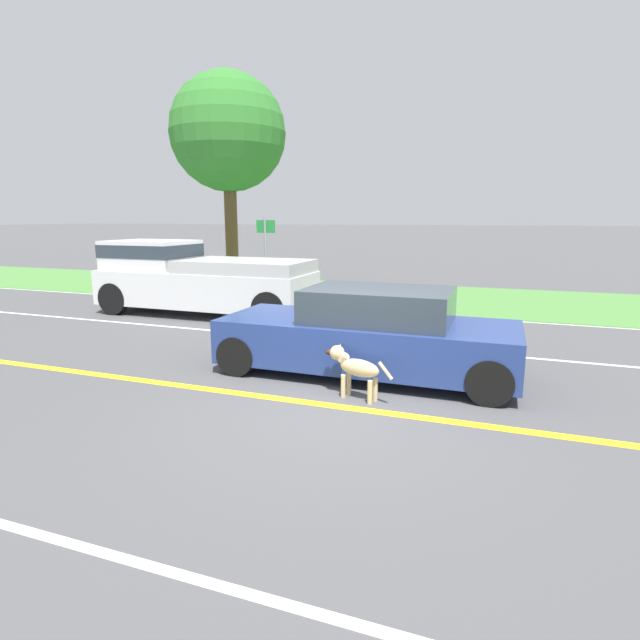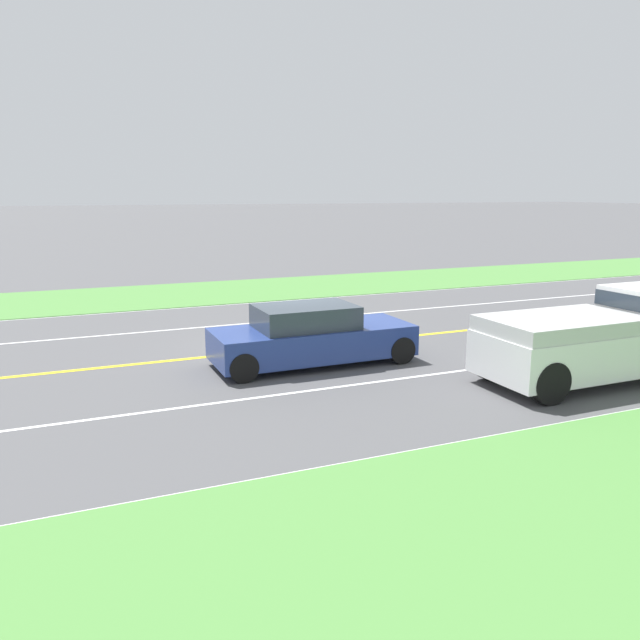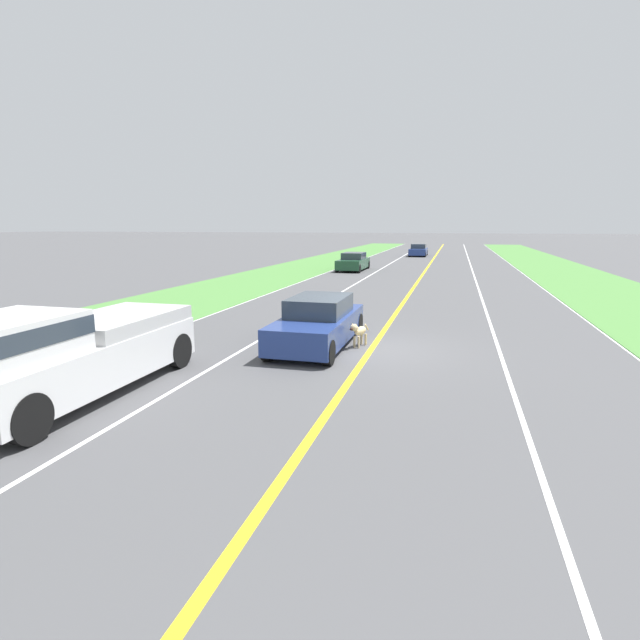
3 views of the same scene
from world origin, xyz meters
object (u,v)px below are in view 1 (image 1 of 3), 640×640
object	(u,v)px
ego_car	(369,334)
dog	(354,367)
roadside_tree_right_near	(228,134)
street_sign	(266,248)
pickup_truck	(197,277)

from	to	relation	value
ego_car	dog	distance (m)	1.20
roadside_tree_right_near	ego_car	bearing A→B (deg)	-138.10
street_sign	pickup_truck	bearing A→B (deg)	171.19
ego_car	dog	bearing A→B (deg)	-175.65
pickup_truck	roadside_tree_right_near	distance (m)	6.12
dog	roadside_tree_right_near	bearing A→B (deg)	55.12
dog	pickup_truck	bearing A→B (deg)	67.14
roadside_tree_right_near	street_sign	world-z (taller)	roadside_tree_right_near
roadside_tree_right_near	pickup_truck	bearing A→B (deg)	-162.78
dog	street_sign	xyz separation A→B (m)	(7.97, 5.27, 1.12)
ego_car	roadside_tree_right_near	distance (m)	11.40
ego_car	street_sign	world-z (taller)	street_sign
dog	pickup_truck	distance (m)	7.50
dog	roadside_tree_right_near	world-z (taller)	roadside_tree_right_near
dog	roadside_tree_right_near	distance (m)	12.36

